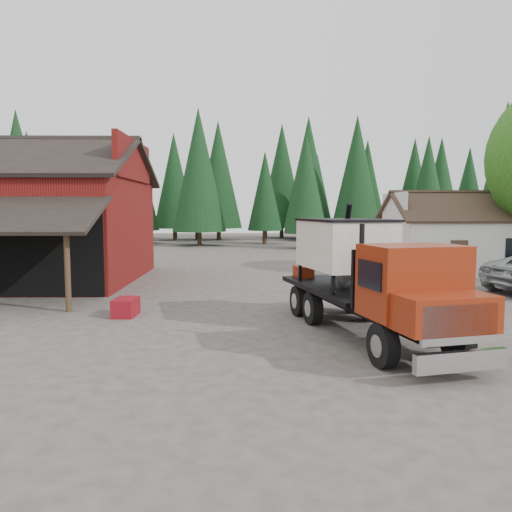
{
  "coord_description": "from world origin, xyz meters",
  "views": [
    {
      "loc": [
        0.62,
        -15.21,
        3.57
      ],
      "look_at": [
        0.98,
        3.66,
        1.8
      ],
      "focal_mm": 35.0,
      "sensor_mm": 36.0,
      "label": 1
    }
  ],
  "objects": [
    {
      "name": "ground",
      "position": [
        0.0,
        0.0,
        0.0
      ],
      "size": [
        120.0,
        120.0,
        0.0
      ],
      "primitive_type": "plane",
      "color": "#443C36",
      "rests_on": "ground"
    },
    {
      "name": "red_barn",
      "position": [
        -11.0,
        9.9,
        2.69
      ],
      "size": [
        12.8,
        13.63,
        7.18
      ],
      "color": "maroon",
      "rests_on": "ground"
    },
    {
      "name": "farmhouse",
      "position": [
        13.0,
        13.0,
        1.67
      ],
      "size": [
        8.6,
        6.42,
        4.65
      ],
      "color": "silver",
      "rests_on": "ground"
    },
    {
      "name": "conifer_backdrop",
      "position": [
        0.0,
        42.0,
        0.0
      ],
      "size": [
        76.0,
        16.0,
        16.0
      ],
      "primitive_type": null,
      "color": "black",
      "rests_on": "ground"
    },
    {
      "name": "near_pine_b",
      "position": [
        6.0,
        30.0,
        5.89
      ],
      "size": [
        3.96,
        3.96,
        10.4
      ],
      "color": "#382619",
      "rests_on": "ground"
    },
    {
      "name": "near_pine_c",
      "position": [
        22.0,
        26.0,
        6.89
      ],
      "size": [
        4.84,
        4.84,
        12.4
      ],
      "color": "#382619",
      "rests_on": "ground"
    },
    {
      "name": "near_pine_d",
      "position": [
        -4.0,
        34.0,
        7.39
      ],
      "size": [
        5.28,
        5.28,
        13.4
      ],
      "color": "#382619",
      "rests_on": "ground"
    },
    {
      "name": "feed_truck",
      "position": [
        4.0,
        -1.34,
        1.78
      ],
      "size": [
        4.11,
        8.7,
        3.8
      ],
      "rotation": [
        0.0,
        0.0,
        0.23
      ],
      "color": "black",
      "rests_on": "ground"
    },
    {
      "name": "equip_box",
      "position": [
        -3.43,
        1.35,
        0.3
      ],
      "size": [
        0.77,
        1.14,
        0.6
      ],
      "primitive_type": "cube",
      "rotation": [
        0.0,
        0.0,
        -0.06
      ],
      "color": "maroon",
      "rests_on": "ground"
    }
  ]
}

